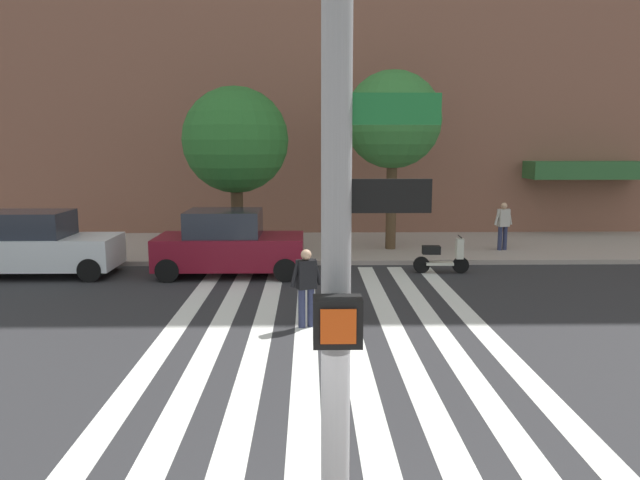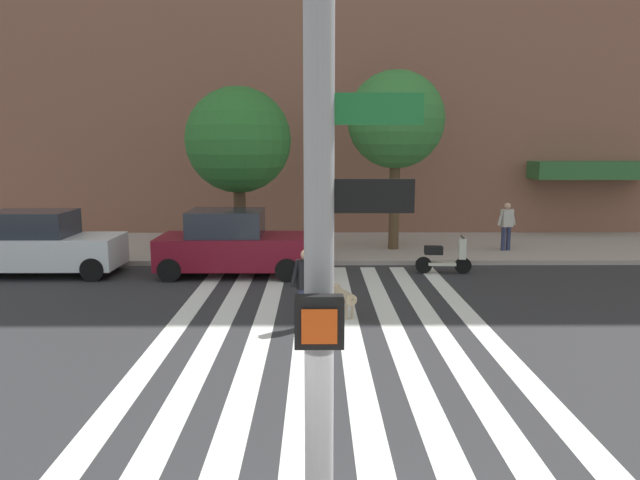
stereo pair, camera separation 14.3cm
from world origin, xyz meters
name	(u,v)px [view 1 (the left image)]	position (x,y,z in m)	size (l,w,h in m)	color
ground_plane	(339,340)	(0.00, 7.14, 0.00)	(160.00, 160.00, 0.00)	#2B2B2D
sidewalk_far	(325,247)	(0.00, 17.28, 0.07)	(80.00, 6.00, 0.15)	#A4958C
crosswalk_stripes	(329,340)	(-0.20, 7.14, 0.00)	(6.75, 13.68, 0.01)	silver
traffic_light_pole	(338,184)	(-0.41, -0.37, 3.52)	(0.74, 0.46, 5.80)	gray
parked_car_near_curb	(34,245)	(-8.49, 13.02, 0.89)	(4.60, 1.88, 1.87)	silver
parked_car_behind_first	(229,244)	(-2.90, 13.02, 0.90)	(4.21, 2.04, 1.89)	maroon
parked_scooter	(441,257)	(3.32, 13.12, 0.48)	(1.63, 0.50, 1.11)	black
street_tree_nearest	(236,141)	(-2.91, 15.26, 3.87)	(3.38, 3.38, 5.44)	#4C3823
street_tree_middle	(393,121)	(2.28, 16.43, 4.56)	(3.30, 3.30, 6.09)	#4C3823
pedestrian_dog_walker	(306,283)	(-0.64, 8.01, 0.93)	(0.69, 0.36, 1.64)	#282D4C
dog_on_leash	(343,296)	(0.17, 8.82, 0.44)	(0.56, 1.10, 0.65)	tan
pedestrian_bystander	(503,223)	(6.11, 16.09, 1.08)	(0.70, 0.33, 1.64)	#282D4C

